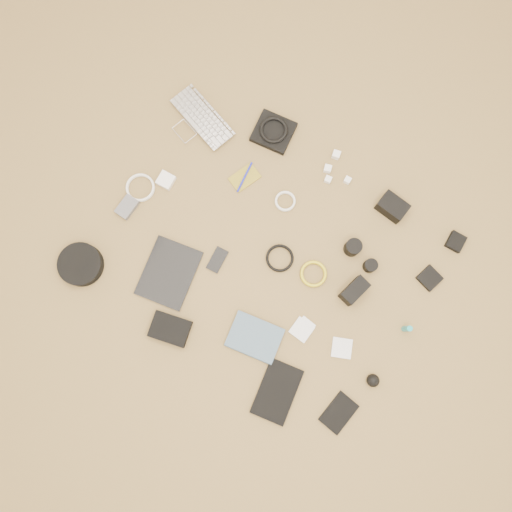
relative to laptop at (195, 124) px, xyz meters
The scene contains 34 objects.
room_shell 1.38m from the laptop, 32.98° to the right, with size 4.04×4.04×2.58m.
laptop is the anchor object (origin of this frame).
headphone_pouch 0.34m from the laptop, 24.53° to the left, with size 0.16×0.15×0.03m, color black.
headphones 0.34m from the laptop, 24.53° to the left, with size 0.12×0.12×0.02m, color black.
charger_a 0.60m from the laptop, 11.15° to the left, with size 0.03×0.03×0.03m, color white.
charger_b 0.62m from the laptop, 17.73° to the left, with size 0.03×0.03×0.03m, color white.
charger_c 0.70m from the laptop, ahead, with size 0.03×0.03×0.02m, color white.
charger_d 0.62m from the laptop, ahead, with size 0.03×0.03×0.03m, color white.
dslr_camera 0.91m from the laptop, ahead, with size 0.12×0.08×0.07m, color black.
lens_pouch 1.21m from the laptop, ahead, with size 0.06×0.07×0.03m, color black.
notebook_olive 0.32m from the laptop, 16.94° to the right, with size 0.08×0.12×0.01m, color olive.
pen_blue 0.32m from the laptop, 16.94° to the right, with size 0.01×0.01×0.14m, color #161BB4.
cable_white_a 0.52m from the laptop, 10.81° to the right, with size 0.09×0.09×0.01m, color white.
lens_a 0.86m from the laptop, ahead, with size 0.07×0.07×0.07m, color black.
lens_b 0.96m from the laptop, ahead, with size 0.05×0.05×0.05m, color black.
card_reader 1.18m from the laptop, ahead, with size 0.08×0.08×0.02m, color black.
power_brick 0.28m from the laptop, 84.03° to the right, with size 0.06×0.06×0.03m, color white.
cable_white_b 0.36m from the laptop, 97.63° to the right, with size 0.12×0.12×0.01m, color white.
cable_black 0.69m from the laptop, 27.55° to the right, with size 0.11×0.11×0.01m, color black.
cable_yellow 0.82m from the laptop, 21.82° to the right, with size 0.11×0.11×0.01m, color gold.
flash 0.98m from the laptop, 16.99° to the right, with size 0.06×0.11×0.08m, color black.
lens_cleaner 1.23m from the laptop, 14.65° to the right, with size 0.02×0.02×0.08m, color teal.
battery_charger 0.46m from the laptop, 96.11° to the right, with size 0.06×0.09×0.03m, color #58575D.
tablet 0.65m from the laptop, 67.53° to the right, with size 0.20×0.26×0.01m, color black.
phone 0.60m from the laptop, 49.28° to the right, with size 0.05×0.10×0.01m, color black.
filter_case_left 0.98m from the laptop, 31.19° to the right, with size 0.06×0.06×0.01m, color silver.
filter_case_mid 0.99m from the laptop, 32.21° to the right, with size 0.08×0.08×0.01m, color silver.
filter_case_right 1.13m from the laptop, 26.67° to the right, with size 0.08×0.08×0.01m, color silver.
air_blower 1.30m from the laptop, 25.35° to the right, with size 0.05×0.05×0.05m, color black.
headphone_case 0.76m from the laptop, 95.68° to the right, with size 0.18×0.18×0.05m, color black.
drive_case 0.88m from the laptop, 64.52° to the right, with size 0.15×0.11×0.04m, color black.
paperback 1.01m from the laptop, 46.09° to the right, with size 0.15×0.20×0.02m, color #445D73.
notebook_black_a 1.17m from the laptop, 42.07° to the right, with size 0.14×0.23×0.02m, color black.
notebook_black_b 1.34m from the laptop, 33.16° to the right, with size 0.09×0.14×0.01m, color black.
Camera 1 is at (0.18, -0.32, 2.04)m, focal length 35.00 mm.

